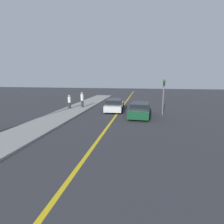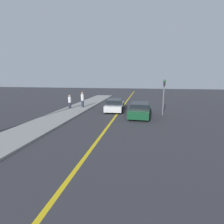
{
  "view_description": "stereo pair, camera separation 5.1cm",
  "coord_description": "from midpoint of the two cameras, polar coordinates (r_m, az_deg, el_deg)",
  "views": [
    {
      "loc": [
        2.61,
        1.66,
        3.74
      ],
      "look_at": [
        0.33,
        14.28,
        1.16
      ],
      "focal_mm": 28.0,
      "sensor_mm": 36.0,
      "label": 1
    },
    {
      "loc": [
        2.66,
        1.67,
        3.74
      ],
      "look_at": [
        0.33,
        14.28,
        1.16
      ],
      "focal_mm": 28.0,
      "sensor_mm": 36.0,
      "label": 2
    }
  ],
  "objects": [
    {
      "name": "car_near_right_lane",
      "position": [
        16.84,
        8.98,
        0.67
      ],
      "size": [
        2.15,
        4.48,
        1.36
      ],
      "rotation": [
        0.0,
        0.0,
        -0.05
      ],
      "color": "#144728",
      "rests_on": "ground_plane"
    },
    {
      "name": "road_center_line",
      "position": [
        16.97,
        1.06,
        -1.36
      ],
      "size": [
        0.2,
        60.0,
        0.01
      ],
      "color": "gold",
      "rests_on": "ground_plane"
    },
    {
      "name": "car_ahead_center",
      "position": [
        19.7,
        0.77,
        2.32
      ],
      "size": [
        2.13,
        4.7,
        1.31
      ],
      "rotation": [
        0.0,
        0.0,
        0.06
      ],
      "color": "silver",
      "rests_on": "ground_plane"
    },
    {
      "name": "traffic_light",
      "position": [
        17.85,
        16.39,
        5.87
      ],
      "size": [
        0.18,
        0.4,
        3.48
      ],
      "color": "slate",
      "rests_on": "ground_plane"
    },
    {
      "name": "sidewalk_left",
      "position": [
        18.36,
        -14.98,
        -0.56
      ],
      "size": [
        3.01,
        35.79,
        0.14
      ],
      "color": "gray",
      "rests_on": "ground_plane"
    },
    {
      "name": "pedestrian_near_curb",
      "position": [
        20.93,
        -13.8,
        3.32
      ],
      "size": [
        0.34,
        0.34,
        1.59
      ],
      "color": "#282D3D",
      "rests_on": "sidewalk_left"
    },
    {
      "name": "pedestrian_mid_group",
      "position": [
        21.48,
        -9.78,
        4.02
      ],
      "size": [
        0.36,
        0.36,
        1.83
      ],
      "color": "#282D3D",
      "rests_on": "sidewalk_left"
    }
  ]
}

